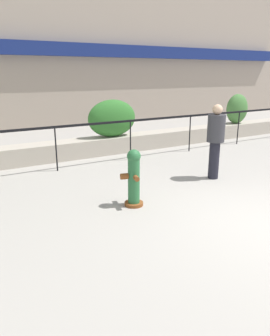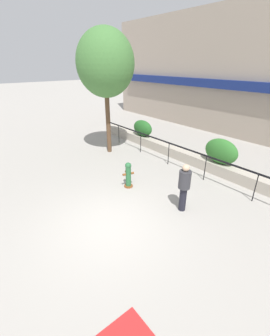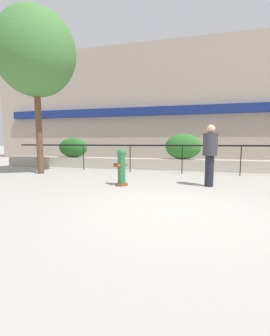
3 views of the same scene
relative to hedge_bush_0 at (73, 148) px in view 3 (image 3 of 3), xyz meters
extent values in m
plane|color=#9E9991|center=(5.41, -6.00, -0.98)|extent=(120.00, 120.00, 0.00)
cube|color=gray|center=(5.41, 6.00, 3.02)|extent=(30.00, 1.00, 8.00)
cube|color=navy|center=(5.41, 5.32, 2.38)|extent=(27.00, 0.36, 0.56)
cube|color=#ADA393|center=(5.41, 0.00, -0.73)|extent=(18.00, 0.70, 0.50)
cube|color=black|center=(5.41, -1.10, 0.14)|extent=(15.00, 0.05, 0.06)
cylinder|color=black|center=(-1.02, -1.10, -0.40)|extent=(0.04, 0.04, 1.15)
cylinder|color=black|center=(1.13, -1.10, -0.40)|extent=(0.04, 0.04, 1.15)
cylinder|color=black|center=(3.27, -1.10, -0.40)|extent=(0.04, 0.04, 1.15)
cylinder|color=black|center=(5.41, -1.10, -0.40)|extent=(0.04, 0.04, 1.15)
cylinder|color=black|center=(7.56, -1.10, -0.40)|extent=(0.04, 0.04, 1.15)
ellipsoid|color=#235B23|center=(0.00, 0.00, 0.00)|extent=(1.51, 0.70, 0.96)
ellipsoid|color=#2D6B28|center=(5.40, 0.00, 0.08)|extent=(1.57, 0.70, 1.13)
cylinder|color=brown|center=(3.82, -4.03, -0.95)|extent=(0.43, 0.43, 0.06)
cylinder|color=#286638|center=(3.82, -4.03, -0.49)|extent=(0.27, 0.27, 0.85)
sphere|color=#286638|center=(3.82, -4.03, -0.03)|extent=(0.25, 0.25, 0.25)
cylinder|color=brown|center=(3.65, -3.98, -0.39)|extent=(0.16, 0.15, 0.11)
cylinder|color=brown|center=(3.87, -3.86, -0.39)|extent=(0.12, 0.15, 0.09)
cylinder|color=brown|center=(3.78, -4.19, -0.39)|extent=(0.12, 0.15, 0.09)
cylinder|color=brown|center=(-0.09, -2.42, 0.67)|extent=(0.24, 0.24, 3.30)
ellipsoid|color=#427538|center=(-0.09, -2.42, 3.64)|extent=(3.09, 2.78, 3.24)
cylinder|color=black|center=(6.27, -3.55, -0.54)|extent=(0.25, 0.25, 0.88)
cylinder|color=#333338|center=(6.27, -3.55, 0.21)|extent=(0.41, 0.41, 0.62)
sphere|color=#D6AD89|center=(6.27, -3.55, 0.64)|extent=(0.23, 0.23, 0.23)
camera|label=1|loc=(0.94, -8.99, 1.44)|focal=35.00mm
camera|label=2|loc=(10.30, -8.88, 3.70)|focal=24.00mm
camera|label=3|loc=(5.77, -10.16, 0.27)|focal=24.00mm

